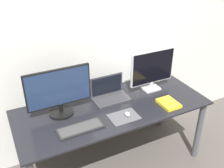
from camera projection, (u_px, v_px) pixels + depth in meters
name	position (u px, v px, depth m)	size (l,w,h in m)	color
wall_back	(92.00, 37.00, 2.53)	(7.00, 0.05, 2.50)	silver
desk	(113.00, 116.00, 2.50)	(1.80, 0.75, 0.71)	black
monitor_left	(59.00, 92.00, 2.24)	(0.57, 0.22, 0.44)	black
monitor_right	(152.00, 69.00, 2.62)	(0.49, 0.12, 0.43)	silver
laptop	(109.00, 93.00, 2.56)	(0.35, 0.21, 0.22)	#333338
keyboard	(80.00, 128.00, 2.15)	(0.39, 0.16, 0.02)	black
mousepad	(124.00, 117.00, 2.30)	(0.26, 0.19, 0.00)	#47474C
mouse	(127.00, 114.00, 2.31)	(0.04, 0.06, 0.03)	silver
book	(168.00, 103.00, 2.47)	(0.16, 0.21, 0.03)	yellow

